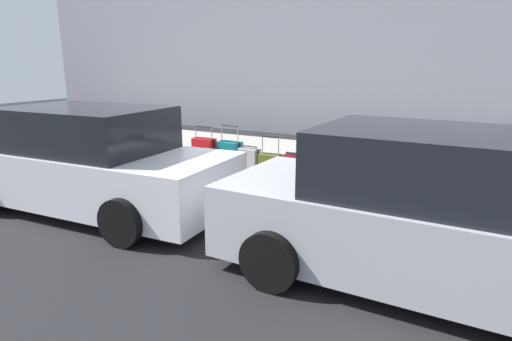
% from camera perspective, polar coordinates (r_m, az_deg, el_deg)
% --- Properties ---
extents(ground_plane, '(40.00, 40.00, 0.00)m').
position_cam_1_polar(ground_plane, '(7.84, -6.94, -2.89)').
color(ground_plane, black).
extents(sidewalk_curb, '(18.00, 5.00, 0.14)m').
position_cam_1_polar(sidewalk_curb, '(9.89, 1.47, 1.22)').
color(sidewalk_curb, '#ADA89E').
rests_on(sidewalk_curb, ground_plane).
extents(suitcase_silver_0, '(0.50, 0.22, 0.93)m').
position_cam_1_polar(suitcase_silver_0, '(6.88, 24.26, -2.67)').
color(suitcase_silver_0, '#9EA0A8').
rests_on(suitcase_silver_0, sidewalk_curb).
extents(suitcase_teal_1, '(0.48, 0.25, 0.77)m').
position_cam_1_polar(suitcase_teal_1, '(7.02, 19.90, -1.46)').
color(suitcase_teal_1, '#0F606B').
rests_on(suitcase_teal_1, sidewalk_curb).
extents(suitcase_red_2, '(0.40, 0.22, 0.79)m').
position_cam_1_polar(suitcase_red_2, '(6.98, 15.68, -1.14)').
color(suitcase_red_2, red).
rests_on(suitcase_red_2, sidewalk_curb).
extents(suitcase_navy_3, '(0.43, 0.25, 0.87)m').
position_cam_1_polar(suitcase_navy_3, '(7.18, 12.06, -1.27)').
color(suitcase_navy_3, navy).
rests_on(suitcase_navy_3, sidewalk_curb).
extents(suitcase_black_4, '(0.39, 0.22, 0.76)m').
position_cam_1_polar(suitcase_black_4, '(7.23, 8.38, -0.35)').
color(suitcase_black_4, black).
rests_on(suitcase_black_4, sidewalk_curb).
extents(suitcase_maroon_5, '(0.41, 0.26, 0.66)m').
position_cam_1_polar(suitcase_maroon_5, '(7.43, 5.13, -0.27)').
color(suitcase_maroon_5, maroon).
rests_on(suitcase_maroon_5, sidewalk_curb).
extents(suitcase_olive_6, '(0.38, 0.25, 0.91)m').
position_cam_1_polar(suitcase_olive_6, '(7.60, 1.90, 0.06)').
color(suitcase_olive_6, '#59601E').
rests_on(suitcase_olive_6, sidewalk_curb).
extents(suitcase_silver_7, '(0.39, 0.25, 0.69)m').
position_cam_1_polar(suitcase_silver_7, '(7.83, -0.87, 0.67)').
color(suitcase_silver_7, '#9EA0A8').
rests_on(suitcase_silver_7, sidewalk_curb).
extents(suitcase_teal_8, '(0.45, 0.29, 1.02)m').
position_cam_1_polar(suitcase_teal_8, '(8.14, -3.45, 1.43)').
color(suitcase_teal_8, '#0F606B').
rests_on(suitcase_teal_8, sidewalk_curb).
extents(suitcase_red_9, '(0.44, 0.24, 0.98)m').
position_cam_1_polar(suitcase_red_9, '(8.32, -6.86, 1.75)').
color(suitcase_red_9, red).
rests_on(suitcase_red_9, sidewalk_curb).
extents(fire_hydrant, '(0.39, 0.21, 0.85)m').
position_cam_1_polar(fire_hydrant, '(8.93, -11.70, 2.88)').
color(fire_hydrant, '#99999E').
rests_on(fire_hydrant, sidewalk_curb).
extents(bollard_post, '(0.13, 0.13, 0.66)m').
position_cam_1_polar(bollard_post, '(9.20, -14.86, 2.30)').
color(bollard_post, '#333338').
rests_on(bollard_post, sidewalk_curb).
extents(parked_car_silver_0, '(4.41, 2.07, 1.65)m').
position_cam_1_polar(parked_car_silver_0, '(4.75, 22.01, -5.56)').
color(parked_car_silver_0, '#B2B5BA').
rests_on(parked_car_silver_0, ground_plane).
extents(parked_car_white_1, '(4.73, 2.21, 1.63)m').
position_cam_1_polar(parked_car_white_1, '(7.20, -21.27, 0.97)').
color(parked_car_white_1, silver).
rests_on(parked_car_white_1, ground_plane).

